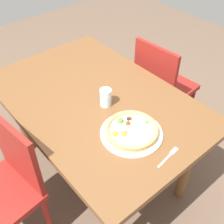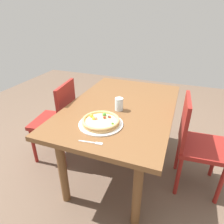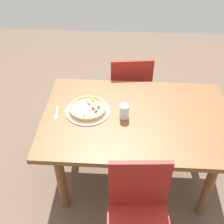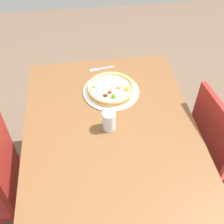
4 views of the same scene
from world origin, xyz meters
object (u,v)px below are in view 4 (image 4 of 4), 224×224
object	(u,v)px
dining_table	(113,152)
drinking_glass	(109,121)
plate	(111,91)
pizza	(111,88)
chair_near	(221,147)
fork	(100,69)

from	to	relation	value
dining_table	drinking_glass	xyz separation A→B (m)	(0.09, 0.01, 0.15)
plate	pizza	size ratio (longest dim) A/B	1.17
pizza	chair_near	bearing A→B (deg)	-116.33
pizza	drinking_glass	size ratio (longest dim) A/B	2.59
dining_table	fork	bearing A→B (deg)	0.21
chair_near	plate	distance (m)	0.76
dining_table	plate	bearing A→B (deg)	-6.16
chair_near	plate	bearing A→B (deg)	-123.63
chair_near	drinking_glass	bearing A→B (deg)	-100.42
dining_table	plate	distance (m)	0.39
fork	drinking_glass	xyz separation A→B (m)	(-0.51, 0.01, 0.05)
pizza	drinking_glass	distance (m)	0.28
dining_table	fork	size ratio (longest dim) A/B	8.56
fork	dining_table	bearing A→B (deg)	82.56
plate	pizza	distance (m)	0.03
chair_near	fork	world-z (taller)	chair_near
dining_table	pizza	xyz separation A→B (m)	(0.37, -0.04, 0.13)
dining_table	fork	world-z (taller)	fork
fork	drinking_glass	size ratio (longest dim) A/B	1.49
chair_near	drinking_glass	xyz separation A→B (m)	(0.04, 0.69, 0.30)
plate	drinking_glass	xyz separation A→B (m)	(-0.28, 0.05, 0.05)
plate	drinking_glass	bearing A→B (deg)	169.98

